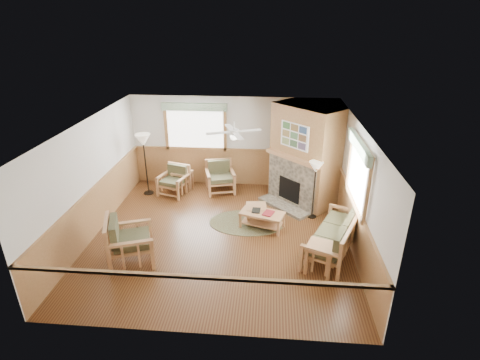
# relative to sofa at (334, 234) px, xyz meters

# --- Properties ---
(floor) EXTENTS (6.00, 6.00, 0.01)m
(floor) POSITION_rel_sofa_xyz_m (-2.55, 0.49, -0.47)
(floor) COLOR #532F17
(floor) RESTS_ON ground
(ceiling) EXTENTS (6.00, 6.00, 0.01)m
(ceiling) POSITION_rel_sofa_xyz_m (-2.55, 0.49, 2.23)
(ceiling) COLOR white
(ceiling) RESTS_ON floor
(wall_back) EXTENTS (6.00, 0.02, 2.70)m
(wall_back) POSITION_rel_sofa_xyz_m (-2.55, 3.49, 0.88)
(wall_back) COLOR silver
(wall_back) RESTS_ON floor
(wall_front) EXTENTS (6.00, 0.02, 2.70)m
(wall_front) POSITION_rel_sofa_xyz_m (-2.55, -2.51, 0.88)
(wall_front) COLOR silver
(wall_front) RESTS_ON floor
(wall_left) EXTENTS (0.02, 6.00, 2.70)m
(wall_left) POSITION_rel_sofa_xyz_m (-5.55, 0.49, 0.88)
(wall_left) COLOR silver
(wall_left) RESTS_ON floor
(wall_right) EXTENTS (0.02, 6.00, 2.70)m
(wall_right) POSITION_rel_sofa_xyz_m (0.45, 0.49, 0.88)
(wall_right) COLOR silver
(wall_right) RESTS_ON floor
(wainscot) EXTENTS (6.00, 6.00, 1.10)m
(wainscot) POSITION_rel_sofa_xyz_m (-2.55, 0.49, 0.08)
(wainscot) COLOR #9A6C3F
(wainscot) RESTS_ON floor
(fireplace) EXTENTS (3.11, 3.11, 2.70)m
(fireplace) POSITION_rel_sofa_xyz_m (-0.50, 2.54, 0.88)
(fireplace) COLOR #9A6C3F
(fireplace) RESTS_ON floor
(window_back) EXTENTS (1.90, 0.16, 1.50)m
(window_back) POSITION_rel_sofa_xyz_m (-3.65, 3.45, 2.06)
(window_back) COLOR white
(window_back) RESTS_ON wall_back
(window_right) EXTENTS (0.16, 1.90, 1.50)m
(window_right) POSITION_rel_sofa_xyz_m (0.41, 0.29, 2.06)
(window_right) COLOR white
(window_right) RESTS_ON wall_right
(ceiling_fan) EXTENTS (1.59, 1.59, 0.36)m
(ceiling_fan) POSITION_rel_sofa_xyz_m (-2.25, 0.79, 2.19)
(ceiling_fan) COLOR white
(ceiling_fan) RESTS_ON ceiling
(sofa) EXTENTS (2.19, 1.59, 0.93)m
(sofa) POSITION_rel_sofa_xyz_m (0.00, 0.00, 0.00)
(sofa) COLOR tan
(sofa) RESTS_ON floor
(armchair_back_left) EXTENTS (0.93, 0.93, 0.83)m
(armchair_back_left) POSITION_rel_sofa_xyz_m (-4.20, 2.62, -0.05)
(armchair_back_left) COLOR tan
(armchair_back_left) RESTS_ON floor
(armchair_back_right) EXTENTS (0.98, 0.98, 0.89)m
(armchair_back_right) POSITION_rel_sofa_xyz_m (-2.87, 2.91, -0.02)
(armchair_back_right) COLOR tan
(armchair_back_right) RESTS_ON floor
(armchair_left) EXTENTS (1.17, 1.17, 1.03)m
(armchair_left) POSITION_rel_sofa_xyz_m (-4.30, -0.64, 0.05)
(armchair_left) COLOR tan
(armchair_left) RESTS_ON floor
(coffee_table) EXTENTS (1.16, 0.82, 0.42)m
(coffee_table) POSITION_rel_sofa_xyz_m (-1.59, 0.93, -0.26)
(coffee_table) COLOR tan
(coffee_table) RESTS_ON floor
(end_table_chairs) EXTENTS (0.63, 0.61, 0.57)m
(end_table_chairs) POSITION_rel_sofa_xyz_m (-4.01, 2.95, -0.18)
(end_table_chairs) COLOR tan
(end_table_chairs) RESTS_ON floor
(end_table_sofa) EXTENTS (0.70, 0.68, 0.62)m
(end_table_sofa) POSITION_rel_sofa_xyz_m (-0.37, -0.67, -0.16)
(end_table_sofa) COLOR tan
(end_table_sofa) RESTS_ON floor
(footstool) EXTENTS (0.54, 0.54, 0.43)m
(footstool) POSITION_rel_sofa_xyz_m (-1.74, 1.23, -0.25)
(footstool) COLOR tan
(footstool) RESTS_ON floor
(braided_rug) EXTENTS (1.99, 1.99, 0.01)m
(braided_rug) POSITION_rel_sofa_xyz_m (-1.98, 1.12, -0.46)
(braided_rug) COLOR brown
(braided_rug) RESTS_ON floor
(floor_lamp_left) EXTENTS (0.48, 0.48, 1.82)m
(floor_lamp_left) POSITION_rel_sofa_xyz_m (-4.96, 2.58, 0.44)
(floor_lamp_left) COLOR black
(floor_lamp_left) RESTS_ON floor
(floor_lamp_right) EXTENTS (0.42, 0.42, 1.54)m
(floor_lamp_right) POSITION_rel_sofa_xyz_m (-0.30, 1.58, 0.30)
(floor_lamp_right) COLOR black
(floor_lamp_right) RESTS_ON floor
(book_red) EXTENTS (0.32, 0.36, 0.03)m
(book_red) POSITION_rel_sofa_xyz_m (-1.44, 0.88, -0.02)
(book_red) COLOR maroon
(book_red) RESTS_ON coffee_table
(book_dark) EXTENTS (0.22, 0.28, 0.03)m
(book_dark) POSITION_rel_sofa_xyz_m (-1.74, 1.00, -0.02)
(book_dark) COLOR black
(book_dark) RESTS_ON coffee_table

